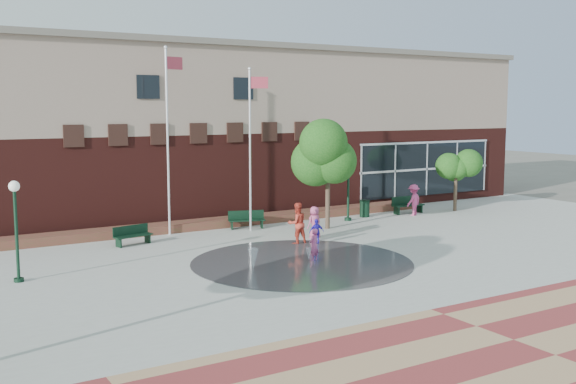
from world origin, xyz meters
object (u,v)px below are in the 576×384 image
bench_left (133,239)px  trash_can (365,208)px  flagpole_left (168,131)px  child_splash (314,245)px  flagpole_right (251,141)px

bench_left → trash_can: size_ratio=1.89×
flagpole_left → trash_can: (10.76, -0.64, -4.31)m
bench_left → child_splash: child_splash is taller
bench_left → child_splash: 8.17m
child_splash → trash_can: bearing=-164.1°
flagpole_right → bench_left: (-5.92, -0.37, -4.03)m
flagpole_left → child_splash: size_ratio=6.78×
trash_can → bench_left: bearing=-176.5°
flagpole_left → flagpole_right: size_ratio=1.11×
flagpole_left → flagpole_right: flagpole_left is taller
flagpole_left → child_splash: (2.71, -7.90, -4.15)m
flagpole_left → bench_left: (-2.25, -1.43, -4.51)m
child_splash → flagpole_right: bearing=-124.2°
flagpole_right → child_splash: size_ratio=6.09×
flagpole_left → trash_can: flagpole_left is taller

